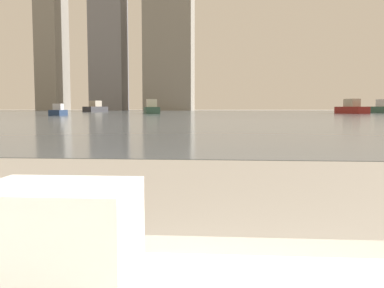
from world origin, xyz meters
TOP-DOWN VIEW (x-y plane):
  - towel_stack at (-0.19, 0.79)m, footprint 0.26×0.20m
  - harbor_water at (0.00, 62.00)m, footprint 180.00×110.00m
  - harbor_boat_0 at (-17.29, 43.37)m, footprint 1.46×3.37m
  - harbor_boat_1 at (23.73, 66.39)m, footprint 4.06×5.76m
  - harbor_boat_2 at (17.12, 59.81)m, footprint 3.56×5.63m
  - harbor_boat_3 at (-24.33, 78.81)m, footprint 3.49×5.88m
  - harbor_boat_4 at (-9.68, 55.82)m, footprint 3.00×5.36m
  - skyline_tower_0 at (-48.60, 118.00)m, footprint 6.10×10.48m
  - skyline_tower_1 at (-32.46, 118.00)m, footprint 9.14×8.62m
  - skyline_tower_2 at (-15.41, 118.00)m, footprint 12.74×13.54m

SIDE VIEW (x-z plane):
  - harbor_water at x=0.00m, z-range 0.00..0.01m
  - harbor_boat_0 at x=-17.29m, z-range -0.17..1.05m
  - towel_stack at x=-0.19m, z-range 0.57..0.73m
  - harbor_boat_4 at x=-9.68m, z-range -0.27..1.63m
  - harbor_boat_2 at x=17.12m, z-range -0.29..1.71m
  - harbor_boat_1 at x=23.73m, z-range -0.29..1.76m
  - harbor_boat_3 at x=-24.33m, z-range -0.30..1.79m
  - skyline_tower_2 at x=-15.41m, z-range 0.00..33.49m
  - skyline_tower_1 at x=-32.46m, z-range 0.00..38.62m
  - skyline_tower_0 at x=-48.60m, z-range 0.00..51.15m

